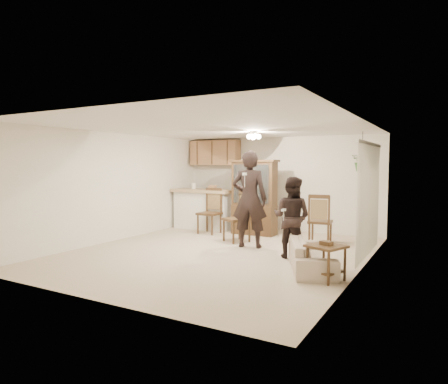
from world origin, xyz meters
The scene contains 23 objects.
floor centered at (0.00, 0.00, 0.00)m, with size 6.50×6.50×0.00m, color #BCA78E.
ceiling centered at (0.00, 0.00, 2.50)m, with size 5.50×6.50×0.02m, color silver.
wall_back centered at (0.00, 3.25, 1.25)m, with size 5.50×0.02×2.50m, color white.
wall_front centered at (0.00, -3.25, 1.25)m, with size 5.50×0.02×2.50m, color white.
wall_left centered at (-2.75, 0.00, 1.25)m, with size 0.02×6.50×2.50m, color white.
wall_right centered at (2.75, 0.00, 1.25)m, with size 0.02×6.50×2.50m, color white.
breakfast_bar centered at (-1.85, 2.35, 0.50)m, with size 1.60×0.55×1.00m, color white.
bar_top centered at (-1.85, 2.35, 1.05)m, with size 1.75×0.70×0.08m, color tan.
upper_cabinets centered at (-1.90, 3.07, 2.10)m, with size 1.50×0.34×0.70m, color #996942.
vertical_blinds centered at (2.71, 0.90, 1.10)m, with size 0.06×2.30×2.10m, color silver, non-canonical shape.
ceiling_fixture centered at (0.20, 1.20, 2.40)m, with size 0.36×0.36×0.20m, color #F7DEB9, non-canonical shape.
hanging_plant centered at (2.30, 2.40, 1.85)m, with size 0.43×0.37×0.48m, color #284E1F.
plant_cord centered at (2.30, 2.40, 2.17)m, with size 0.01×0.01×0.65m, color black.
sofa centered at (2.01, -0.33, 0.37)m, with size 1.87×0.73×0.73m, color beige.
adult centered at (0.31, 0.77, 0.90)m, with size 0.66×0.43×1.80m, color black.
child centered at (1.42, 0.30, 0.68)m, with size 0.66×0.51×1.35m, color black.
china_hutch centered at (-0.27, 2.26, 0.93)m, with size 1.20×0.46×1.88m.
side_table centered at (2.40, -0.86, 0.28)m, with size 0.65×0.65×0.61m.
chair_bar centered at (-1.32, 1.81, 0.33)m, with size 0.52×0.52×1.16m.
chair_hutch_left centered at (-0.21, 1.18, 0.33)m, with size 0.71×0.71×1.16m.
chair_hutch_right centered at (1.53, 1.89, 0.31)m, with size 0.55×0.55×1.12m.
controller_adult centered at (0.43, 0.31, 1.58)m, with size 0.05×0.18×0.05m, color white.
controller_child centered at (1.40, -0.06, 0.95)m, with size 0.04×0.13×0.04m, color white.
Camera 1 is at (3.98, -6.85, 1.78)m, focal length 32.00 mm.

